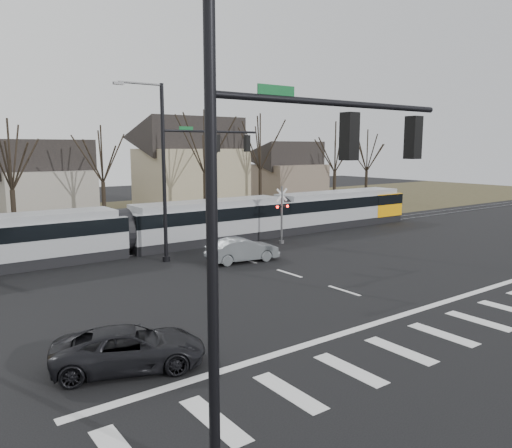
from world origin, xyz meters
TOP-DOWN VIEW (x-y plane):
  - ground at (0.00, 0.00)m, footprint 140.00×140.00m
  - grass_verge at (0.00, 32.00)m, footprint 140.00×28.00m
  - crosswalk at (0.00, -4.00)m, footprint 27.00×2.60m
  - stop_line at (0.00, -1.80)m, footprint 28.00×0.35m
  - lane_dashes at (0.00, 16.00)m, footprint 0.18×30.00m
  - rail_pair at (0.00, 15.80)m, footprint 90.00×1.52m
  - tram at (1.00, 16.00)m, footprint 39.09×2.90m
  - sedan at (-0.41, 9.79)m, footprint 2.66×4.70m
  - suv at (-11.32, 0.04)m, footprint 5.16×5.98m
  - signal_pole_near_left at (-10.41, -6.00)m, footprint 9.28×0.44m
  - signal_pole_far at (-2.41, 12.50)m, footprint 9.28×0.44m
  - rail_crossing_signal at (5.00, 12.79)m, footprint 1.08×0.36m
  - tree_row at (2.00, 26.00)m, footprint 59.20×7.20m
  - house_b at (-5.00, 36.00)m, footprint 8.64×7.56m
  - house_c at (9.00, 33.00)m, footprint 10.80×8.64m
  - house_d at (24.00, 35.00)m, footprint 8.64×7.56m

SIDE VIEW (x-z plane):
  - ground at x=0.00m, z-range 0.00..0.00m
  - grass_verge at x=0.00m, z-range 0.00..0.01m
  - crosswalk at x=0.00m, z-range 0.00..0.01m
  - stop_line at x=0.00m, z-range 0.00..0.01m
  - lane_dashes at x=0.00m, z-range 0.00..0.01m
  - rail_pair at x=0.00m, z-range 0.00..0.06m
  - suv at x=-11.32m, z-range 0.00..1.27m
  - sedan at x=-0.41m, z-range 0.00..1.41m
  - tram at x=1.00m, z-range 0.13..3.10m
  - rail_crossing_signal at x=5.00m, z-range -0.11..3.89m
  - house_b at x=-5.00m, z-range 0.14..7.79m
  - house_d at x=24.00m, z-range 0.14..7.79m
  - tree_row at x=2.00m, z-range 0.00..10.00m
  - house_c at x=9.00m, z-range 0.18..10.28m
  - signal_pole_near_left at x=-10.41m, z-range 0.60..10.80m
  - signal_pole_far at x=-2.41m, z-range 0.60..10.80m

